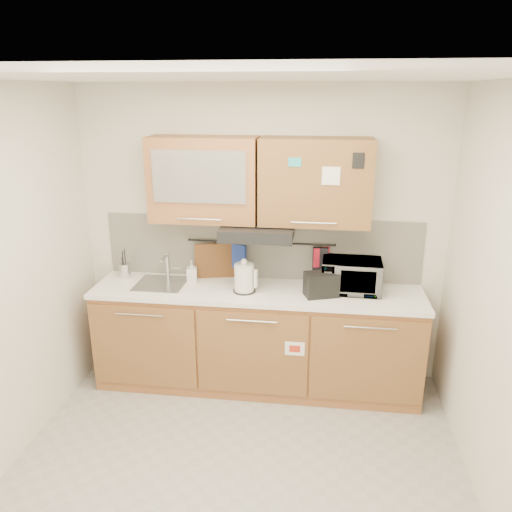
# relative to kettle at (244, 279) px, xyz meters

# --- Properties ---
(floor) EXTENTS (3.20, 3.20, 0.00)m
(floor) POSITION_rel_kettle_xyz_m (0.10, -1.13, -1.04)
(floor) COLOR #9E9993
(floor) RESTS_ON ground
(ceiling) EXTENTS (3.20, 3.20, 0.00)m
(ceiling) POSITION_rel_kettle_xyz_m (0.10, -1.13, 1.56)
(ceiling) COLOR white
(ceiling) RESTS_ON wall_back
(wall_back) EXTENTS (3.20, 0.00, 3.20)m
(wall_back) POSITION_rel_kettle_xyz_m (0.10, 0.37, 0.26)
(wall_back) COLOR silver
(wall_back) RESTS_ON ground
(wall_right) EXTENTS (0.00, 3.00, 3.00)m
(wall_right) POSITION_rel_kettle_xyz_m (1.70, -1.13, 0.26)
(wall_right) COLOR silver
(wall_right) RESTS_ON ground
(base_cabinet) EXTENTS (2.80, 0.64, 0.88)m
(base_cabinet) POSITION_rel_kettle_xyz_m (0.10, 0.06, -0.63)
(base_cabinet) COLOR #AB6E3D
(base_cabinet) RESTS_ON floor
(countertop) EXTENTS (2.82, 0.62, 0.04)m
(countertop) POSITION_rel_kettle_xyz_m (0.10, 0.06, -0.14)
(countertop) COLOR white
(countertop) RESTS_ON base_cabinet
(backsplash) EXTENTS (2.80, 0.02, 0.56)m
(backsplash) POSITION_rel_kettle_xyz_m (0.10, 0.35, 0.16)
(backsplash) COLOR silver
(backsplash) RESTS_ON countertop
(upper_cabinets) EXTENTS (1.82, 0.37, 0.70)m
(upper_cabinets) POSITION_rel_kettle_xyz_m (0.09, 0.19, 0.79)
(upper_cabinets) COLOR #AB6E3D
(upper_cabinets) RESTS_ON wall_back
(range_hood) EXTENTS (0.60, 0.46, 0.10)m
(range_hood) POSITION_rel_kettle_xyz_m (0.10, 0.12, 0.38)
(range_hood) COLOR black
(range_hood) RESTS_ON upper_cabinets
(sink) EXTENTS (0.42, 0.40, 0.26)m
(sink) POSITION_rel_kettle_xyz_m (-0.75, 0.07, -0.11)
(sink) COLOR silver
(sink) RESTS_ON countertop
(utensil_rail) EXTENTS (1.30, 0.02, 0.02)m
(utensil_rail) POSITION_rel_kettle_xyz_m (0.10, 0.32, 0.22)
(utensil_rail) COLOR black
(utensil_rail) RESTS_ON backsplash
(utensil_crock) EXTENTS (0.12, 0.12, 0.27)m
(utensil_crock) POSITION_rel_kettle_xyz_m (-1.12, 0.19, -0.05)
(utensil_crock) COLOR silver
(utensil_crock) RESTS_ON countertop
(kettle) EXTENTS (0.22, 0.20, 0.29)m
(kettle) POSITION_rel_kettle_xyz_m (0.00, 0.00, 0.00)
(kettle) COLOR silver
(kettle) RESTS_ON countertop
(toaster) EXTENTS (0.30, 0.24, 0.20)m
(toaster) POSITION_rel_kettle_xyz_m (0.64, -0.01, -0.01)
(toaster) COLOR black
(toaster) RESTS_ON countertop
(microwave) EXTENTS (0.50, 0.35, 0.27)m
(microwave) POSITION_rel_kettle_xyz_m (0.89, 0.14, 0.02)
(microwave) COLOR #999999
(microwave) RESTS_ON countertop
(soap_bottle) EXTENTS (0.10, 0.10, 0.19)m
(soap_bottle) POSITION_rel_kettle_xyz_m (-0.50, 0.17, -0.02)
(soap_bottle) COLOR #999999
(soap_bottle) RESTS_ON countertop
(cutting_board) EXTENTS (0.37, 0.11, 0.46)m
(cutting_board) POSITION_rel_kettle_xyz_m (-0.31, 0.30, -0.03)
(cutting_board) COLOR brown
(cutting_board) RESTS_ON utensil_rail
(oven_mitt) EXTENTS (0.14, 0.08, 0.22)m
(oven_mitt) POSITION_rel_kettle_xyz_m (-0.09, 0.30, 0.09)
(oven_mitt) COLOR navy
(oven_mitt) RESTS_ON utensil_rail
(dark_pouch) EXTENTS (0.13, 0.04, 0.21)m
(dark_pouch) POSITION_rel_kettle_xyz_m (0.62, 0.30, 0.10)
(dark_pouch) COLOR black
(dark_pouch) RESTS_ON utensil_rail
(pot_holder) EXTENTS (0.14, 0.08, 0.17)m
(pot_holder) POSITION_rel_kettle_xyz_m (0.63, 0.30, 0.12)
(pot_holder) COLOR red
(pot_holder) RESTS_ON utensil_rail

